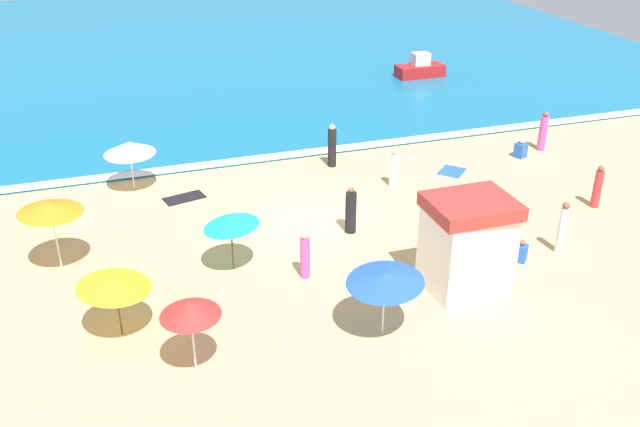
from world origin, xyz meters
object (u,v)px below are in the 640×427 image
at_px(beachgoer_1, 351,211).
at_px(beach_umbrella_2, 231,220).
at_px(beach_umbrella_3, 50,208).
at_px(small_boat_0, 420,69).
at_px(beach_umbrella_1, 129,148).
at_px(beachgoer_0, 332,147).
at_px(lifeguard_cabana, 467,244).
at_px(beachgoer_7, 394,169).
at_px(beachgoer_2, 598,187).
at_px(beachgoer_9, 543,132).
at_px(beachgoer_6, 521,252).
at_px(beachgoer_8, 562,228).
at_px(beach_umbrella_0, 114,280).
at_px(beach_umbrella_6, 190,308).
at_px(beach_umbrella_4, 385,278).
at_px(beachgoer_5, 305,255).
at_px(beachgoer_4, 521,149).

bearing_deg(beachgoer_1, beach_umbrella_2, -164.92).
bearing_deg(beach_umbrella_3, small_boat_0, 38.56).
xyz_separation_m(beach_umbrella_1, beachgoer_0, (8.14, -0.19, -0.89)).
height_order(lifeguard_cabana, beach_umbrella_1, lifeguard_cabana).
bearing_deg(beachgoer_7, beachgoer_2, -32.54).
distance_m(beachgoer_9, small_boat_0, 12.13).
distance_m(beachgoer_1, beachgoer_6, 5.76).
distance_m(beachgoer_1, small_boat_0, 19.75).
distance_m(beach_umbrella_2, beachgoer_8, 10.69).
bearing_deg(beach_umbrella_0, beach_umbrella_2, 33.25).
bearing_deg(beachgoer_7, beachgoer_6, -76.88).
height_order(beachgoer_6, beachgoer_8, beachgoer_8).
xyz_separation_m(beach_umbrella_3, beach_umbrella_6, (3.24, -6.32, -0.22)).
height_order(beach_umbrella_1, beachgoer_8, beach_umbrella_1).
xyz_separation_m(beach_umbrella_4, beachgoer_9, (11.97, 10.27, -0.94)).
height_order(beachgoer_9, small_boat_0, beachgoer_9).
height_order(beach_umbrella_0, beachgoer_8, beach_umbrella_0).
bearing_deg(beachgoer_5, beach_umbrella_1, 118.53).
relative_size(beach_umbrella_3, beach_umbrella_6, 1.09).
distance_m(beachgoer_5, beachgoer_7, 7.55).
bearing_deg(beachgoer_4, beachgoer_5, -151.46).
distance_m(beachgoer_1, beachgoer_7, 4.26).
bearing_deg(beachgoer_4, small_boat_0, 84.55).
xyz_separation_m(beachgoer_1, beachgoer_4, (9.40, 4.09, -0.44)).
bearing_deg(beachgoer_2, beachgoer_6, -152.11).
height_order(beach_umbrella_2, beachgoer_7, beach_umbrella_2).
xyz_separation_m(beachgoer_4, beachgoer_6, (-4.91, -7.65, -0.03)).
relative_size(lifeguard_cabana, beach_umbrella_4, 1.10).
xyz_separation_m(beachgoer_1, beachgoer_5, (-2.36, -2.31, -0.01)).
bearing_deg(small_boat_0, beachgoer_8, -102.81).
bearing_deg(beachgoer_1, beachgoer_8, -29.94).
bearing_deg(beach_umbrella_3, beach_umbrella_2, -19.00).
height_order(beachgoer_5, beachgoer_7, beachgoer_5).
distance_m(beach_umbrella_6, beachgoer_2, 16.38).
height_order(beach_umbrella_0, beach_umbrella_6, beach_umbrella_6).
distance_m(beach_umbrella_6, beachgoer_6, 11.14).
bearing_deg(beachgoer_4, beach_umbrella_3, -169.56).
bearing_deg(beachgoer_9, beachgoer_6, -127.67).
bearing_deg(lifeguard_cabana, beachgoer_8, 12.60).
xyz_separation_m(beach_umbrella_1, beach_umbrella_2, (2.45, -7.10, -0.02)).
bearing_deg(beachgoer_0, beachgoer_5, -114.54).
distance_m(beachgoer_5, beachgoer_9, 14.79).
xyz_separation_m(beach_umbrella_1, beachgoer_7, (9.78, -2.85, -1.04)).
xyz_separation_m(beach_umbrella_3, beachgoer_6, (14.04, -4.16, -1.82)).
xyz_separation_m(beachgoer_0, beachgoer_6, (3.19, -9.29, -0.54)).
distance_m(beach_umbrella_3, beach_umbrella_6, 7.11).
bearing_deg(beach_umbrella_6, beachgoer_8, 10.36).
distance_m(beachgoer_0, beachgoer_5, 8.83).
height_order(beach_umbrella_0, beachgoer_1, beach_umbrella_0).
xyz_separation_m(beachgoer_2, beachgoer_8, (-3.31, -2.46, 0.11)).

